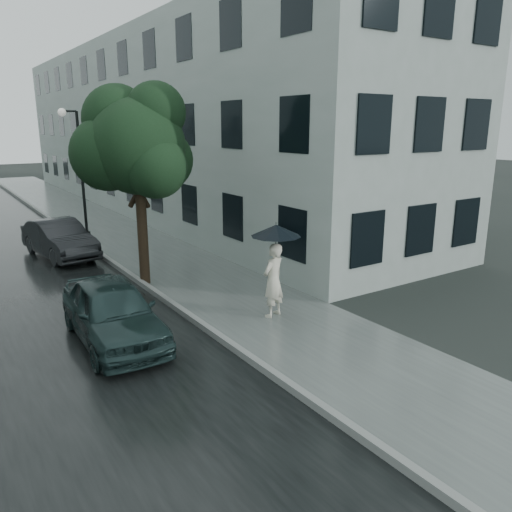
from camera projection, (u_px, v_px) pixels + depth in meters
ground at (306, 340)px, 10.97m from camera, size 120.00×120.00×0.00m
sidewalk at (128, 239)px, 20.77m from camera, size 3.50×60.00×0.01m
kerb_near at (83, 243)px, 19.77m from camera, size 0.15×60.00×0.15m
building_near at (166, 127)px, 28.46m from camera, size 7.02×36.00×9.00m
pedestrian at (273, 280)px, 12.13m from camera, size 0.78×0.65×1.84m
umbrella at (276, 231)px, 11.82m from camera, size 1.39×1.39×1.42m
street_tree at (136, 145)px, 14.01m from camera, size 3.53×3.21×5.78m
lamp_post at (77, 165)px, 20.49m from camera, size 0.84×0.38×5.24m
car_near at (113, 311)px, 10.79m from camera, size 1.75×4.03×1.35m
car_far at (59, 239)px, 17.75m from camera, size 1.97×4.18×1.33m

